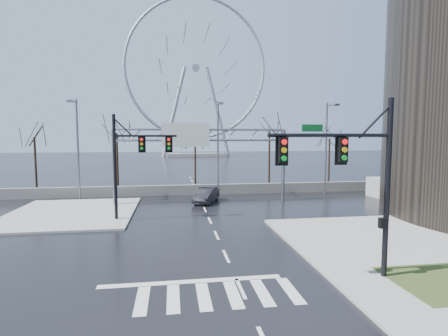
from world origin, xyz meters
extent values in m
plane|color=black|center=(0.00, 0.00, 0.00)|extent=(260.00, 260.00, 0.00)
cube|color=gray|center=(10.00, 2.00, 0.07)|extent=(12.00, 10.00, 0.15)
cube|color=gray|center=(-11.00, 12.00, 0.07)|extent=(10.00, 12.00, 0.15)
cube|color=slate|center=(0.00, 20.00, 0.55)|extent=(52.00, 0.50, 1.10)
cylinder|color=black|center=(6.50, -4.00, 4.00)|extent=(0.24, 0.24, 8.00)
cylinder|color=black|center=(3.80, -4.00, 6.40)|extent=(5.40, 0.16, 0.16)
cube|color=black|center=(4.30, -4.15, 5.80)|extent=(0.35, 0.28, 1.05)
cube|color=black|center=(1.70, -4.15, 5.80)|extent=(0.35, 0.28, 1.05)
cylinder|color=black|center=(-7.00, 9.00, 4.00)|extent=(0.24, 0.24, 8.00)
cylinder|color=black|center=(-4.70, 9.00, 6.40)|extent=(4.60, 0.16, 0.16)
cube|color=black|center=(-5.00, 8.85, 5.80)|extent=(0.35, 0.28, 1.05)
cube|color=black|center=(-3.00, 8.85, 5.80)|extent=(0.35, 0.28, 1.05)
cylinder|color=slate|center=(-8.00, 15.00, 3.50)|extent=(0.36, 0.36, 7.00)
cylinder|color=slate|center=(8.00, 15.00, 3.50)|extent=(0.36, 0.36, 7.00)
cylinder|color=slate|center=(0.00, 15.00, 7.00)|extent=(16.00, 0.20, 0.20)
cylinder|color=slate|center=(0.00, 15.00, 6.00)|extent=(16.00, 0.20, 0.20)
cube|color=#09491A|center=(-1.50, 14.85, 6.50)|extent=(4.20, 0.10, 2.00)
cube|color=silver|center=(-1.50, 14.79, 6.50)|extent=(4.40, 0.02, 2.20)
cylinder|color=slate|center=(-12.00, 18.50, 5.00)|extent=(0.20, 0.20, 10.00)
cylinder|color=slate|center=(-12.00, 17.40, 9.70)|extent=(0.12, 2.20, 0.12)
cube|color=slate|center=(-12.00, 16.40, 9.60)|extent=(0.50, 0.70, 0.18)
cylinder|color=slate|center=(2.00, 18.50, 5.00)|extent=(0.20, 0.20, 10.00)
cylinder|color=slate|center=(2.00, 17.40, 9.70)|extent=(0.12, 2.20, 0.12)
cube|color=slate|center=(2.00, 16.40, 9.60)|extent=(0.50, 0.70, 0.18)
cylinder|color=slate|center=(14.00, 18.50, 5.00)|extent=(0.20, 0.20, 10.00)
cylinder|color=slate|center=(14.00, 17.40, 9.70)|extent=(0.12, 2.20, 0.12)
cube|color=slate|center=(14.00, 16.40, 9.60)|extent=(0.50, 0.70, 0.18)
cylinder|color=black|center=(-18.00, 24.00, 3.15)|extent=(0.24, 0.24, 6.30)
cylinder|color=black|center=(-9.00, 23.50, 3.38)|extent=(0.24, 0.24, 6.75)
cylinder|color=black|center=(0.00, 24.50, 2.93)|extent=(0.24, 0.24, 5.85)
cylinder|color=black|center=(9.00, 23.50, 3.51)|extent=(0.24, 0.24, 7.02)
cylinder|color=black|center=(17.00, 24.00, 3.06)|extent=(0.24, 0.24, 6.12)
cube|color=gray|center=(5.00, 95.00, 0.50)|extent=(18.00, 6.00, 1.00)
torus|color=#B2B2B7|center=(5.00, 95.00, 28.00)|extent=(45.00, 1.00, 45.00)
cylinder|color=#B2B2B7|center=(5.00, 95.00, 28.00)|extent=(2.40, 1.50, 2.40)
cylinder|color=#B2B2B7|center=(-2.00, 95.00, 14.00)|extent=(8.28, 1.20, 28.82)
cylinder|color=#B2B2B7|center=(12.00, 95.00, 14.00)|extent=(8.28, 1.20, 28.82)
imported|color=black|center=(0.46, 15.39, 0.72)|extent=(3.08, 4.60, 1.43)
camera|label=1|loc=(-2.77, -17.85, 6.35)|focal=28.00mm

